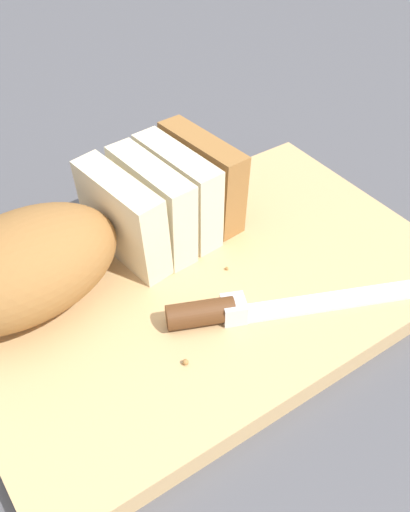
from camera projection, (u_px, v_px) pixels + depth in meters
name	position (u px, v px, depth m)	size (l,w,h in m)	color
ground_plane	(205.00, 296.00, 0.55)	(3.00, 3.00, 0.00)	#4C4C51
cutting_board	(205.00, 288.00, 0.54)	(0.44, 0.28, 0.02)	tan
bread_loaf	(83.00, 237.00, 0.51)	(0.31, 0.14, 0.09)	#996633
bread_knife	(242.00, 309.00, 0.50)	(0.24, 0.12, 0.02)	silver
crumb_near_knife	(186.00, 362.00, 0.46)	(0.00, 0.00, 0.00)	#A8753D
crumb_near_loaf	(175.00, 315.00, 0.50)	(0.00, 0.00, 0.00)	#A8753D
crumb_stray_left	(228.00, 270.00, 0.54)	(0.00, 0.00, 0.00)	#A8753D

